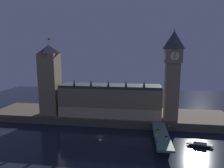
{
  "coord_description": "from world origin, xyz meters",
  "views": [
    {
      "loc": [
        26.78,
        -131.39,
        62.18
      ],
      "look_at": [
        6.3,
        20.0,
        37.53
      ],
      "focal_mm": 30.0,
      "sensor_mm": 36.0,
      "label": 1
    }
  ],
  "objects_px": {
    "clock_tower": "(172,73)",
    "boat_downstream": "(200,145)",
    "car_northbound_lead": "(158,130)",
    "car_southbound_lead": "(166,137)",
    "street_lamp_mid": "(169,129)",
    "pedestrian_near_rail": "(157,141)",
    "street_lamp_near": "(157,138)",
    "pedestrian_mid_walk": "(168,134)",
    "victoria_tower": "(50,80)",
    "street_lamp_far": "(153,120)"
  },
  "relations": [
    {
      "from": "clock_tower",
      "to": "street_lamp_mid",
      "type": "bearing_deg",
      "value": -101.16
    },
    {
      "from": "street_lamp_far",
      "to": "street_lamp_near",
      "type": "bearing_deg",
      "value": -90.0
    },
    {
      "from": "car_northbound_lead",
      "to": "pedestrian_near_rail",
      "type": "bearing_deg",
      "value": -97.28
    },
    {
      "from": "clock_tower",
      "to": "boat_downstream",
      "type": "bearing_deg",
      "value": -65.87
    },
    {
      "from": "street_lamp_far",
      "to": "boat_downstream",
      "type": "relative_size",
      "value": 0.38
    },
    {
      "from": "victoria_tower",
      "to": "pedestrian_mid_walk",
      "type": "relative_size",
      "value": 43.84
    },
    {
      "from": "car_southbound_lead",
      "to": "pedestrian_near_rail",
      "type": "relative_size",
      "value": 2.75
    },
    {
      "from": "car_southbound_lead",
      "to": "street_lamp_mid",
      "type": "height_order",
      "value": "street_lamp_mid"
    },
    {
      "from": "street_lamp_far",
      "to": "pedestrian_near_rail",
      "type": "bearing_deg",
      "value": -89.17
    },
    {
      "from": "clock_tower",
      "to": "street_lamp_near",
      "type": "relative_size",
      "value": 12.59
    },
    {
      "from": "pedestrian_mid_walk",
      "to": "car_southbound_lead",
      "type": "bearing_deg",
      "value": -112.19
    },
    {
      "from": "clock_tower",
      "to": "boat_downstream",
      "type": "height_order",
      "value": "clock_tower"
    },
    {
      "from": "victoria_tower",
      "to": "pedestrian_mid_walk",
      "type": "distance_m",
      "value": 111.67
    },
    {
      "from": "victoria_tower",
      "to": "pedestrian_mid_walk",
      "type": "bearing_deg",
      "value": -19.55
    },
    {
      "from": "clock_tower",
      "to": "street_lamp_mid",
      "type": "relative_size",
      "value": 11.46
    },
    {
      "from": "street_lamp_mid",
      "to": "pedestrian_near_rail",
      "type": "bearing_deg",
      "value": -125.23
    },
    {
      "from": "car_northbound_lead",
      "to": "victoria_tower",
      "type": "bearing_deg",
      "value": 162.28
    },
    {
      "from": "street_lamp_mid",
      "to": "boat_downstream",
      "type": "distance_m",
      "value": 23.09
    },
    {
      "from": "street_lamp_near",
      "to": "pedestrian_mid_walk",
      "type": "bearing_deg",
      "value": 55.13
    },
    {
      "from": "victoria_tower",
      "to": "boat_downstream",
      "type": "distance_m",
      "value": 132.72
    },
    {
      "from": "victoria_tower",
      "to": "car_southbound_lead",
      "type": "distance_m",
      "value": 111.59
    },
    {
      "from": "street_lamp_near",
      "to": "street_lamp_mid",
      "type": "bearing_deg",
      "value": 56.88
    },
    {
      "from": "car_northbound_lead",
      "to": "boat_downstream",
      "type": "height_order",
      "value": "car_northbound_lead"
    },
    {
      "from": "victoria_tower",
      "to": "car_northbound_lead",
      "type": "distance_m",
      "value": 103.98
    },
    {
      "from": "clock_tower",
      "to": "victoria_tower",
      "type": "xyz_separation_m",
      "value": [
        -107.86,
        2.61,
        -7.99
      ]
    },
    {
      "from": "clock_tower",
      "to": "boat_downstream",
      "type": "xyz_separation_m",
      "value": [
        14.57,
        -32.52,
        -45.29
      ]
    },
    {
      "from": "boat_downstream",
      "to": "victoria_tower",
      "type": "bearing_deg",
      "value": 163.99
    },
    {
      "from": "pedestrian_near_rail",
      "to": "street_lamp_near",
      "type": "distance_m",
      "value": 3.36
    },
    {
      "from": "car_northbound_lead",
      "to": "car_southbound_lead",
      "type": "bearing_deg",
      "value": -68.38
    },
    {
      "from": "car_northbound_lead",
      "to": "pedestrian_mid_walk",
      "type": "distance_m",
      "value": 8.73
    },
    {
      "from": "car_southbound_lead",
      "to": "pedestrian_near_rail",
      "type": "distance_m",
      "value": 9.01
    },
    {
      "from": "street_lamp_near",
      "to": "boat_downstream",
      "type": "xyz_separation_m",
      "value": [
        30.45,
        14.02,
        -9.53
      ]
    },
    {
      "from": "pedestrian_mid_walk",
      "to": "street_lamp_far",
      "type": "height_order",
      "value": "street_lamp_far"
    },
    {
      "from": "car_northbound_lead",
      "to": "street_lamp_near",
      "type": "xyz_separation_m",
      "value": [
        -2.6,
        -18.92,
        3.08
      ]
    },
    {
      "from": "car_northbound_lead",
      "to": "street_lamp_near",
      "type": "relative_size",
      "value": 0.73
    },
    {
      "from": "pedestrian_near_rail",
      "to": "boat_downstream",
      "type": "distance_m",
      "value": 33.16
    },
    {
      "from": "victoria_tower",
      "to": "street_lamp_mid",
      "type": "height_order",
      "value": "victoria_tower"
    },
    {
      "from": "clock_tower",
      "to": "pedestrian_near_rail",
      "type": "xyz_separation_m",
      "value": [
        -15.48,
        -44.85,
        -38.63
      ]
    },
    {
      "from": "pedestrian_mid_walk",
      "to": "street_lamp_mid",
      "type": "xyz_separation_m",
      "value": [
        0.4,
        1.51,
        3.27
      ]
    },
    {
      "from": "street_lamp_mid",
      "to": "clock_tower",
      "type": "bearing_deg",
      "value": 78.84
    },
    {
      "from": "pedestrian_near_rail",
      "to": "street_lamp_mid",
      "type": "relative_size",
      "value": 0.25
    },
    {
      "from": "car_northbound_lead",
      "to": "boat_downstream",
      "type": "bearing_deg",
      "value": -9.99
    },
    {
      "from": "pedestrian_near_rail",
      "to": "pedestrian_mid_walk",
      "type": "relative_size",
      "value": 1.03
    },
    {
      "from": "car_northbound_lead",
      "to": "car_southbound_lead",
      "type": "height_order",
      "value": "car_southbound_lead"
    },
    {
      "from": "victoria_tower",
      "to": "pedestrian_mid_walk",
      "type": "xyz_separation_m",
      "value": [
        101.18,
        -35.94,
        -30.67
      ]
    },
    {
      "from": "pedestrian_near_rail",
      "to": "street_lamp_near",
      "type": "bearing_deg",
      "value": -103.32
    },
    {
      "from": "car_southbound_lead",
      "to": "pedestrian_near_rail",
      "type": "bearing_deg",
      "value": -137.16
    },
    {
      "from": "car_southbound_lead",
      "to": "pedestrian_mid_walk",
      "type": "xyz_separation_m",
      "value": [
        2.2,
        5.4,
        0.1
      ]
    },
    {
      "from": "pedestrian_mid_walk",
      "to": "car_northbound_lead",
      "type": "bearing_deg",
      "value": 139.14
    },
    {
      "from": "car_northbound_lead",
      "to": "pedestrian_mid_walk",
      "type": "xyz_separation_m",
      "value": [
        6.6,
        -5.71,
        0.18
      ]
    }
  ]
}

